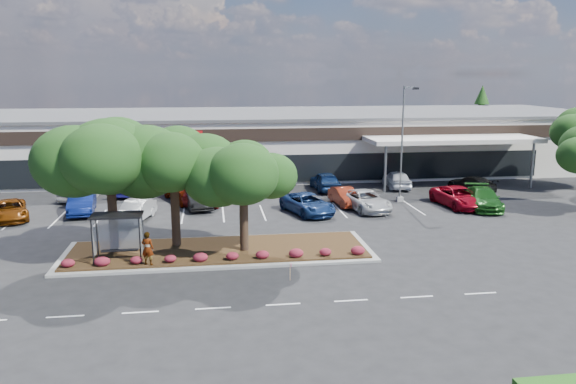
{
  "coord_description": "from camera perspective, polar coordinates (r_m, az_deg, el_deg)",
  "views": [
    {
      "loc": [
        -2.3,
        -27.92,
        10.37
      ],
      "look_at": [
        2.76,
        8.55,
        2.6
      ],
      "focal_mm": 35.0,
      "sensor_mm": 36.0,
      "label": 1
    }
  ],
  "objects": [
    {
      "name": "island_tree_east",
      "position": [
        32.41,
        -4.54,
        -0.34
      ],
      "size": [
        5.8,
        5.8,
        6.5
      ],
      "primitive_type": null,
      "color": "#143811",
      "rests_on": "landscape_island"
    },
    {
      "name": "island_tree_west",
      "position": [
        33.49,
        -17.56,
        0.75
      ],
      "size": [
        7.2,
        7.2,
        7.89
      ],
      "primitive_type": null,
      "color": "#143811",
      "rests_on": "landscape_island"
    },
    {
      "name": "car_8",
      "position": [
        46.59,
        19.23,
        -0.62
      ],
      "size": [
        3.48,
        5.85,
        1.59
      ],
      "primitive_type": "imported",
      "rotation": [
        0.0,
        0.0,
        -0.24
      ],
      "color": "#184D15",
      "rests_on": "ground"
    },
    {
      "name": "lane_markings",
      "position": [
        39.78,
        -4.53,
        -3.23
      ],
      "size": [
        33.12,
        20.06,
        0.01
      ],
      "color": "silver",
      "rests_on": "ground"
    },
    {
      "name": "ground",
      "position": [
        29.88,
        -3.03,
        -8.41
      ],
      "size": [
        160.0,
        160.0,
        0.0
      ],
      "primitive_type": "plane",
      "color": "black",
      "rests_on": "ground"
    },
    {
      "name": "car_16",
      "position": [
        52.9,
        11.0,
        1.29
      ],
      "size": [
        2.31,
        4.93,
        1.63
      ],
      "primitive_type": "imported",
      "rotation": [
        0.0,
        0.0,
        3.06
      ],
      "color": "silver",
      "rests_on": "ground"
    },
    {
      "name": "car_14",
      "position": [
        50.89,
        3.79,
        1.12
      ],
      "size": [
        2.26,
        5.14,
        1.72
      ],
      "primitive_type": "imported",
      "rotation": [
        0.0,
        0.0,
        3.19
      ],
      "color": "navy",
      "rests_on": "ground"
    },
    {
      "name": "light_pole",
      "position": [
        46.75,
        11.59,
        4.06
      ],
      "size": [
        1.43,
        0.5,
        9.45
      ],
      "rotation": [
        0.0,
        0.0,
        -0.04
      ],
      "color": "gray",
      "rests_on": "ground"
    },
    {
      "name": "landscape_island",
      "position": [
        33.53,
        -7.05,
        -5.97
      ],
      "size": [
        18.0,
        6.0,
        0.26
      ],
      "color": "gray",
      "rests_on": "ground"
    },
    {
      "name": "survey_stake",
      "position": [
        28.9,
        0.25,
        -7.86
      ],
      "size": [
        0.07,
        0.14,
        0.91
      ],
      "color": "tan",
      "rests_on": "ground"
    },
    {
      "name": "car_2",
      "position": [
        41.75,
        -15.23,
        -1.85
      ],
      "size": [
        2.72,
        4.76,
        1.48
      ],
      "primitive_type": "imported",
      "rotation": [
        0.0,
        0.0,
        -0.27
      ],
      "color": "silver",
      "rests_on": "ground"
    },
    {
      "name": "island_tree_mid",
      "position": [
        33.82,
        -11.49,
        0.68
      ],
      "size": [
        6.6,
        6.6,
        7.32
      ],
      "primitive_type": null,
      "color": "#143811",
      "rests_on": "landscape_island"
    },
    {
      "name": "bus_shelter",
      "position": [
        32.33,
        -16.92,
        -3.06
      ],
      "size": [
        2.75,
        1.55,
        2.59
      ],
      "color": "black",
      "rests_on": "landscape_island"
    },
    {
      "name": "car_6",
      "position": [
        43.91,
        7.88,
        -0.85
      ],
      "size": [
        3.53,
        5.81,
        1.51
      ],
      "primitive_type": "imported",
      "rotation": [
        0.0,
        0.0,
        0.2
      ],
      "color": "beige",
      "rests_on": "ground"
    },
    {
      "name": "car_5",
      "position": [
        45.33,
        5.77,
        -0.47
      ],
      "size": [
        2.01,
        4.39,
        1.4
      ],
      "primitive_type": "imported",
      "rotation": [
        0.0,
        0.0,
        0.13
      ],
      "color": "maroon",
      "rests_on": "ground"
    },
    {
      "name": "car_3",
      "position": [
        44.84,
        -9.24,
        -0.54
      ],
      "size": [
        2.67,
        5.24,
        1.65
      ],
      "primitive_type": "imported",
      "rotation": [
        0.0,
        0.0,
        0.19
      ],
      "color": "black",
      "rests_on": "ground"
    },
    {
      "name": "car_7",
      "position": [
        46.58,
        16.93,
        -0.49
      ],
      "size": [
        3.17,
        5.85,
        1.56
      ],
      "primitive_type": "imported",
      "rotation": [
        0.0,
        0.0,
        0.11
      ],
      "color": "maroon",
      "rests_on": "ground"
    },
    {
      "name": "car_1",
      "position": [
        45.3,
        -20.21,
        -0.95
      ],
      "size": [
        2.49,
        5.4,
        1.72
      ],
      "primitive_type": "imported",
      "rotation": [
        0.0,
        0.0,
        0.13
      ],
      "color": "navy",
      "rests_on": "ground"
    },
    {
      "name": "car_0",
      "position": [
        45.35,
        -26.41,
        -1.67
      ],
      "size": [
        3.91,
        5.52,
        1.4
      ],
      "primitive_type": "imported",
      "rotation": [
        0.0,
        0.0,
        0.35
      ],
      "color": "#622B05",
      "rests_on": "ground"
    },
    {
      "name": "car_12",
      "position": [
        46.49,
        -7.91,
        -0.02
      ],
      "size": [
        4.65,
        6.71,
        1.7
      ],
      "primitive_type": "imported",
      "rotation": [
        0.0,
        0.0,
        2.81
      ],
      "color": "maroon",
      "rests_on": "ground"
    },
    {
      "name": "car_17",
      "position": [
        52.97,
        18.12,
        0.8
      ],
      "size": [
        3.51,
        5.19,
        1.4
      ],
      "primitive_type": "imported",
      "rotation": [
        0.0,
        0.0,
        3.5
      ],
      "color": "black",
      "rests_on": "ground"
    },
    {
      "name": "car_11",
      "position": [
        47.37,
        -10.15,
        0.12
      ],
      "size": [
        4.8,
        6.65,
        1.68
      ],
      "primitive_type": "imported",
      "rotation": [
        0.0,
        0.0,
        3.51
      ],
      "color": "#811900",
      "rests_on": "ground"
    },
    {
      "name": "shrub_row",
      "position": [
        31.41,
        -7.0,
        -6.47
      ],
      "size": [
        17.0,
        0.8,
        0.5
      ],
      "primitive_type": null,
      "color": "maroon",
      "rests_on": "landscape_island"
    },
    {
      "name": "person_waiting",
      "position": [
        31.23,
        -14.08,
        -5.57
      ],
      "size": [
        0.78,
        0.64,
        1.85
      ],
      "primitive_type": "imported",
      "rotation": [
        0.0,
        0.0,
        2.81
      ],
      "color": "#594C47",
      "rests_on": "landscape_island"
    },
    {
      "name": "retail_store",
      "position": [
        62.3,
        -5.7,
        5.2
      ],
      "size": [
        80.4,
        25.2,
        6.25
      ],
      "color": "silver",
      "rests_on": "ground"
    },
    {
      "name": "car_9",
      "position": [
        50.0,
        -20.5,
        0.03
      ],
      "size": [
        3.16,
        4.63,
        1.46
      ],
      "primitive_type": "imported",
      "rotation": [
        0.0,
        0.0,
        2.77
      ],
      "color": "silver",
      "rests_on": "ground"
    },
    {
      "name": "car_4",
      "position": [
        42.41,
        1.99,
        -1.2
      ],
      "size": [
        4.12,
        5.93,
        1.5
      ],
      "primitive_type": "imported",
      "rotation": [
        0.0,
        0.0,
        0.33
      ],
      "color": "navy",
      "rests_on": "ground"
    },
    {
      "name": "car_10",
      "position": [
        50.88,
        -15.9,
        0.52
      ],
      "size": [
        2.3,
        5.08,
        1.44
      ],
      "primitive_type": "imported",
      "rotation": [
        0.0,
        0.0,
        3.08
      ],
      "color": "navy",
      "rests_on": "ground"
    },
    {
      "name": "conifer_north_east",
      "position": [
        80.78,
        18.98,
        7.11
      ],
      "size": [
        3.96,
        3.96,
        9.0
      ],
      "primitive_type": "cone",
      "color": "#143811",
      "rests_on": "ground"
    }
  ]
}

